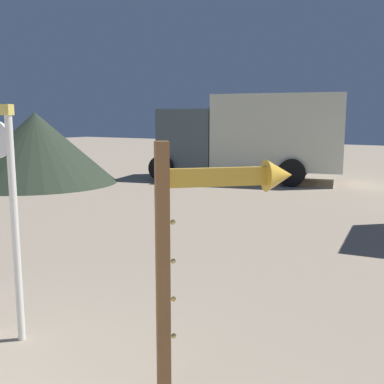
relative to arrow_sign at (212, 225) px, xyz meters
name	(u,v)px	position (x,y,z in m)	size (l,w,h in m)	color
arrow_sign	(212,225)	(0.00, 0.00, 0.00)	(0.87, 0.90, 2.01)	brown
box_truck_far	(255,134)	(-5.49, 11.89, 0.26)	(7.02, 4.25, 3.00)	beige
dome_tent	(36,148)	(-11.27, 7.02, -0.17)	(5.36, 5.36, 2.40)	#273223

